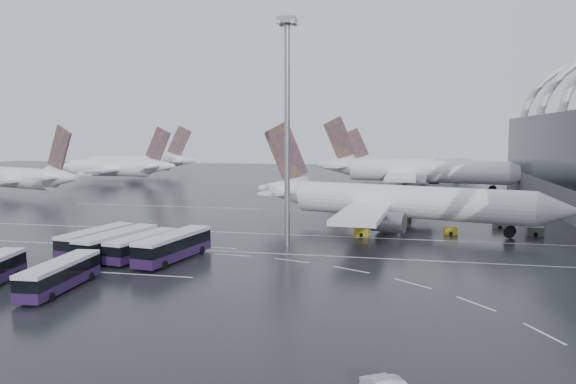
% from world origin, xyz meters
% --- Properties ---
extents(ground, '(420.00, 420.00, 0.00)m').
position_xyz_m(ground, '(0.00, 0.00, 0.00)').
color(ground, black).
rests_on(ground, ground).
extents(lane_marking_near, '(120.00, 0.25, 0.01)m').
position_xyz_m(lane_marking_near, '(0.00, -2.00, 0.01)').
color(lane_marking_near, white).
rests_on(lane_marking_near, ground).
extents(lane_marking_mid, '(120.00, 0.25, 0.01)m').
position_xyz_m(lane_marking_mid, '(0.00, 12.00, 0.01)').
color(lane_marking_mid, white).
rests_on(lane_marking_mid, ground).
extents(lane_marking_far, '(120.00, 0.25, 0.01)m').
position_xyz_m(lane_marking_far, '(0.00, 40.00, 0.01)').
color(lane_marking_far, white).
rests_on(lane_marking_far, ground).
extents(bus_bay_line_south, '(28.00, 0.25, 0.01)m').
position_xyz_m(bus_bay_line_south, '(-24.00, -16.00, 0.01)').
color(bus_bay_line_south, white).
rests_on(bus_bay_line_south, ground).
extents(bus_bay_line_north, '(28.00, 0.25, 0.01)m').
position_xyz_m(bus_bay_line_north, '(-24.00, 0.00, 0.01)').
color(bus_bay_line_north, white).
rests_on(bus_bay_line_north, ground).
extents(airliner_main, '(52.72, 45.60, 18.10)m').
position_xyz_m(airliner_main, '(10.65, 20.99, 4.53)').
color(airliner_main, white).
rests_on(airliner_main, ground).
extents(airliner_gate_b, '(59.77, 52.87, 20.86)m').
position_xyz_m(airliner_gate_b, '(14.87, 86.92, 5.22)').
color(airliner_gate_b, white).
rests_on(airliner_gate_b, ground).
extents(airliner_gate_c, '(49.45, 44.91, 17.77)m').
position_xyz_m(airliner_gate_c, '(13.05, 125.89, 4.44)').
color(airliner_gate_c, white).
rests_on(airliner_gate_c, ground).
extents(jet_remote_west, '(40.26, 32.75, 17.89)m').
position_xyz_m(jet_remote_west, '(-81.15, 49.77, 4.62)').
color(jet_remote_west, white).
rests_on(jet_remote_west, ground).
extents(jet_remote_mid, '(41.11, 33.06, 18.00)m').
position_xyz_m(jet_remote_mid, '(-78.98, 92.03, 4.65)').
color(jet_remote_mid, white).
rests_on(jet_remote_mid, ground).
extents(jet_remote_far, '(42.33, 34.41, 18.74)m').
position_xyz_m(jet_remote_far, '(-84.41, 117.17, 4.84)').
color(jet_remote_far, white).
rests_on(jet_remote_far, ground).
extents(bus_row_near_a, '(4.77, 13.06, 3.15)m').
position_xyz_m(bus_row_near_a, '(-27.44, -6.48, 1.73)').
color(bus_row_near_a, '#2A133E').
rests_on(bus_row_near_a, ground).
extents(bus_row_near_b, '(5.17, 13.75, 3.31)m').
position_xyz_m(bus_row_near_b, '(-23.35, -8.39, 1.82)').
color(bus_row_near_b, '#2A133E').
rests_on(bus_row_near_b, ground).
extents(bus_row_near_c, '(4.68, 12.40, 2.98)m').
position_xyz_m(bus_row_near_c, '(-20.00, -8.14, 1.64)').
color(bus_row_near_c, '#2A133E').
rests_on(bus_row_near_c, ground).
extents(bus_row_near_d, '(5.09, 14.06, 3.39)m').
position_xyz_m(bus_row_near_d, '(-15.52, -8.55, 1.86)').
color(bus_row_near_d, '#2A133E').
rests_on(bus_row_near_d, ground).
extents(bus_row_far_c, '(3.63, 12.24, 2.97)m').
position_xyz_m(bus_row_far_c, '(-21.27, -23.57, 1.63)').
color(bus_row_far_c, '#2A133E').
rests_on(bus_row_far_c, ground).
extents(floodlight_mast, '(2.42, 2.42, 31.55)m').
position_xyz_m(floodlight_mast, '(-3.52, 3.27, 19.85)').
color(floodlight_mast, gray).
rests_on(floodlight_mast, ground).
extents(gse_cart_belly_a, '(2.02, 1.20, 1.10)m').
position_xyz_m(gse_cart_belly_a, '(19.75, 17.72, 0.55)').
color(gse_cart_belly_a, gold).
rests_on(gse_cart_belly_a, ground).
extents(gse_cart_belly_b, '(2.28, 1.35, 1.24)m').
position_xyz_m(gse_cart_belly_b, '(28.15, 25.25, 0.62)').
color(gse_cart_belly_b, slate).
rests_on(gse_cart_belly_b, ground).
extents(gse_cart_belly_c, '(2.20, 1.30, 1.20)m').
position_xyz_m(gse_cart_belly_c, '(6.09, 13.51, 0.60)').
color(gse_cart_belly_c, gold).
rests_on(gse_cart_belly_c, ground).
extents(gse_cart_belly_d, '(2.49, 1.47, 1.36)m').
position_xyz_m(gse_cart_belly_d, '(32.48, 19.43, 0.68)').
color(gse_cart_belly_d, slate).
rests_on(gse_cart_belly_d, ground).
extents(gse_cart_belly_e, '(2.49, 1.47, 1.36)m').
position_xyz_m(gse_cart_belly_e, '(12.50, 32.68, 0.68)').
color(gse_cart_belly_e, gold).
rests_on(gse_cart_belly_e, ground).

